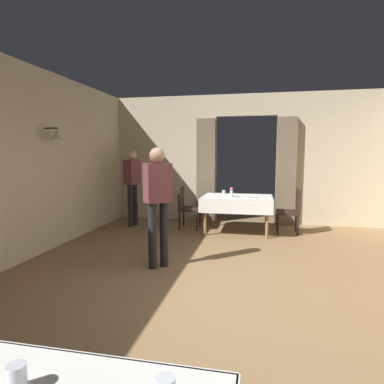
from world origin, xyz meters
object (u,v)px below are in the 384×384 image
(plate_mid_b, at_px, (254,198))
(glass_near_b, at_px, (17,377))
(chair_mid_left, at_px, (186,205))
(chair_mid_right, at_px, (292,209))
(dining_table_mid, at_px, (237,201))
(person_diner_standing_aside, at_px, (158,197))
(glass_mid_c, at_px, (224,192))
(person_waiter_by_doorway, at_px, (132,181))
(flower_vase_mid, at_px, (232,192))

(plate_mid_b, bearing_deg, glass_near_b, -97.82)
(chair_mid_left, distance_m, chair_mid_right, 2.21)
(chair_mid_right, bearing_deg, plate_mid_b, -158.40)
(dining_table_mid, height_order, person_diner_standing_aside, person_diner_standing_aside)
(glass_mid_c, distance_m, person_waiter_by_doorway, 2.06)
(glass_mid_c, distance_m, person_diner_standing_aside, 2.81)
(glass_near_b, relative_size, flower_vase_mid, 0.50)
(plate_mid_b, distance_m, person_diner_standing_aside, 2.55)
(chair_mid_left, distance_m, glass_near_b, 5.92)
(flower_vase_mid, relative_size, glass_mid_c, 2.29)
(person_diner_standing_aside, bearing_deg, dining_table_mid, 68.06)
(dining_table_mid, relative_size, plate_mid_b, 7.82)
(dining_table_mid, relative_size, glass_mid_c, 16.52)
(chair_mid_right, relative_size, flower_vase_mid, 4.64)
(glass_near_b, relative_size, plate_mid_b, 0.55)
(chair_mid_right, height_order, glass_near_b, chair_mid_right)
(plate_mid_b, bearing_deg, dining_table_mid, 149.81)
(chair_mid_right, xyz_separation_m, person_diner_standing_aside, (-2.06, -2.49, 0.51))
(glass_mid_c, xyz_separation_m, person_waiter_by_doorway, (-2.03, -0.24, 0.23))
(glass_mid_c, bearing_deg, plate_mid_b, -39.36)
(dining_table_mid, xyz_separation_m, glass_mid_c, (-0.32, 0.34, 0.13))
(person_diner_standing_aside, bearing_deg, chair_mid_left, 93.41)
(dining_table_mid, relative_size, glass_near_b, 14.31)
(chair_mid_right, distance_m, person_diner_standing_aside, 3.27)
(flower_vase_mid, bearing_deg, glass_mid_c, 115.41)
(person_diner_standing_aside, bearing_deg, flower_vase_mid, 69.72)
(chair_mid_right, height_order, person_waiter_by_doorway, person_waiter_by_doorway)
(glass_near_b, bearing_deg, dining_table_mid, 85.76)
(flower_vase_mid, distance_m, plate_mid_b, 0.47)
(chair_mid_right, bearing_deg, person_diner_standing_aside, -129.69)
(glass_near_b, xyz_separation_m, plate_mid_b, (0.77, 5.58, -0.04))
(flower_vase_mid, height_order, person_waiter_by_doorway, person_waiter_by_doorway)
(dining_table_mid, relative_size, person_waiter_by_doorway, 0.84)
(glass_near_b, bearing_deg, person_waiter_by_doorway, 108.09)
(dining_table_mid, distance_m, glass_near_b, 5.79)
(flower_vase_mid, xyz_separation_m, person_waiter_by_doorway, (-2.24, 0.20, 0.17))
(dining_table_mid, height_order, person_waiter_by_doorway, person_waiter_by_doorway)
(glass_near_b, height_order, flower_vase_mid, flower_vase_mid)
(dining_table_mid, distance_m, plate_mid_b, 0.40)
(chair_mid_right, bearing_deg, glass_mid_c, 170.64)
(chair_mid_right, bearing_deg, dining_table_mid, -174.44)
(plate_mid_b, height_order, person_diner_standing_aside, person_diner_standing_aside)
(glass_near_b, bearing_deg, plate_mid_b, 82.18)
(glass_mid_c, bearing_deg, glass_near_b, -91.02)
(dining_table_mid, bearing_deg, glass_near_b, -94.24)
(person_waiter_by_doorway, xyz_separation_m, person_diner_standing_aside, (1.39, -2.49, 0.00))
(glass_near_b, height_order, person_waiter_by_doorway, person_waiter_by_doorway)
(chair_mid_left, relative_size, flower_vase_mid, 4.64)
(chair_mid_right, bearing_deg, person_waiter_by_doorway, -179.99)
(glass_near_b, distance_m, person_waiter_by_doorway, 6.19)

